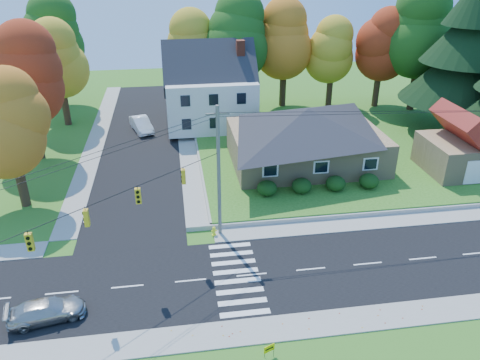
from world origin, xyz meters
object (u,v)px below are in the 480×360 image
at_px(ranch_house, 306,135).
at_px(white_car, 141,124).
at_px(fire_hydrant, 214,231).
at_px(silver_sedan, 47,310).

distance_m(ranch_house, white_car, 20.39).
xyz_separation_m(ranch_house, white_car, (-16.10, 12.28, -2.43)).
bearing_deg(fire_hydrant, white_car, 104.77).
xyz_separation_m(ranch_house, fire_hydrant, (-9.96, -10.97, -2.90)).
bearing_deg(silver_sedan, fire_hydrant, -65.82).
relative_size(ranch_house, white_car, 2.96).
bearing_deg(ranch_house, fire_hydrant, -132.26).
bearing_deg(white_car, fire_hydrant, -92.00).
distance_m(ranch_house, silver_sedan, 27.44).
bearing_deg(silver_sedan, ranch_house, -58.96).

